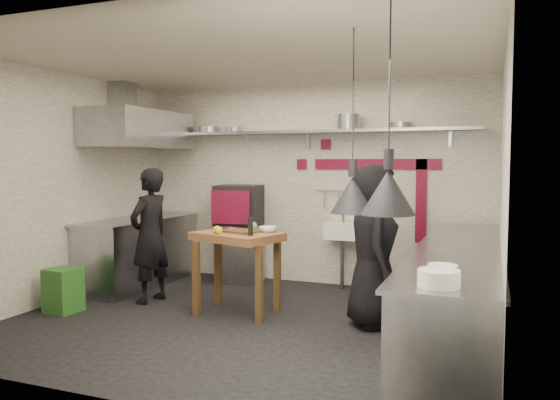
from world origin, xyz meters
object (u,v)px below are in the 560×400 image
(chef_left, at_px, (150,235))
(combi_oven, at_px, (239,206))
(green_bin, at_px, (63,290))
(oven_stand, at_px, (240,254))
(chef_right, at_px, (373,245))
(prep_table, at_px, (237,273))

(chef_left, bearing_deg, combi_oven, 168.29)
(green_bin, xyz_separation_m, chef_left, (0.65, 0.75, 0.57))
(combi_oven, xyz_separation_m, green_bin, (-1.17, -2.19, -0.84))
(oven_stand, xyz_separation_m, green_bin, (-1.20, -2.17, -0.15))
(combi_oven, xyz_separation_m, chef_left, (-0.52, -1.44, -0.27))
(chef_right, bearing_deg, green_bin, 84.44)
(oven_stand, height_order, chef_right, chef_right)
(oven_stand, relative_size, combi_oven, 1.31)
(combi_oven, distance_m, green_bin, 2.62)
(prep_table, distance_m, chef_left, 1.27)
(prep_table, height_order, chef_left, chef_left)
(oven_stand, bearing_deg, green_bin, -127.38)
(combi_oven, bearing_deg, prep_table, -73.63)
(chef_left, relative_size, chef_right, 0.97)
(prep_table, distance_m, chef_right, 1.57)
(oven_stand, distance_m, chef_right, 2.64)
(chef_right, bearing_deg, oven_stand, 39.08)
(combi_oven, height_order, chef_left, chef_left)
(prep_table, bearing_deg, oven_stand, 131.73)
(combi_oven, xyz_separation_m, chef_right, (2.22, -1.42, -0.24))
(combi_oven, height_order, prep_table, combi_oven)
(oven_stand, height_order, prep_table, prep_table)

